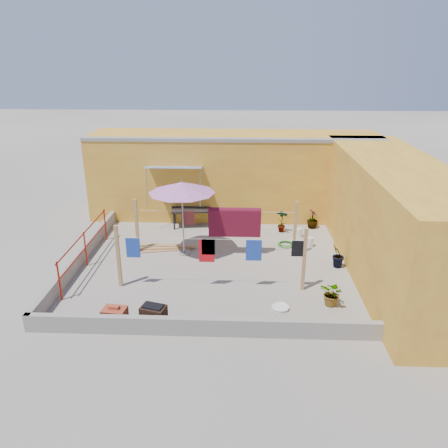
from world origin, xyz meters
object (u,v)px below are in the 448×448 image
Objects in this scene: brick_stack at (115,316)px; white_basin at (281,307)px; green_hose at (286,244)px; outdoor_table at (191,211)px; water_jug_a at (310,242)px; plant_back_a at (237,217)px; patio_umbrella at (182,188)px; water_jug_b at (299,233)px; brazier at (154,315)px.

white_basin is (3.99, 0.79, -0.16)m from brick_stack.
green_hose reaches higher than white_basin.
water_jug_a is (4.15, -1.71, -0.45)m from outdoor_table.
plant_back_a reaches higher than outdoor_table.
patio_umbrella is at bearing 132.06° from white_basin.
brick_stack reaches higher than green_hose.
water_jug_a is at bearing 10.25° from patio_umbrella.
plant_back_a is at bearing 145.72° from water_jug_a.
brick_stack is 1.59× the size of water_jug_a.
green_hose is at bearing -43.97° from plant_back_a.
brick_stack is (-1.15, -3.95, -2.00)m from patio_umbrella.
green_hose is at bearing -123.76° from water_jug_b.
green_hose is (3.56, 4.76, -0.21)m from brazier.
water_jug_b is at bearing 47.86° from brick_stack.
brick_stack is at bearing 180.00° from brazier.
water_jug_a is at bearing 71.79° from white_basin.
white_basin is 5.70m from plant_back_a.
brick_stack is 0.91× the size of brazier.
green_hose is at bearing 53.23° from brazier.
green_hose is at bearing -26.01° from outdoor_table.
brick_stack is at bearing -138.35° from water_jug_a.
outdoor_table is at bearing 80.05° from brick_stack.
white_basin is 4.11m from water_jug_a.
outdoor_table is at bearing 157.65° from water_jug_a.
brazier is 1.75× the size of water_jug_a.
plant_back_a reaches higher than water_jug_a.
brick_stack is 1.67× the size of water_jug_b.
water_jug_b is 0.93m from green_hose.
brazier is 1.18× the size of green_hose.
patio_umbrella is at bearing -124.68° from plant_back_a.
brazier is 6.87m from water_jug_b.
patio_umbrella is 1.62× the size of outdoor_table.
brazier is (-0.19, -6.40, -0.36)m from outdoor_table.
water_jug_b is at bearing -20.98° from plant_back_a.
white_basin is at bearing -102.04° from water_jug_b.
brick_stack is at bearing -106.24° from patio_umbrella.
plant_back_a reaches higher than brick_stack.
plant_back_a is at bearing 136.03° from green_hose.
brazier is 5.94m from green_hose.
outdoor_table reaches higher than water_jug_a.
outdoor_table reaches higher than water_jug_b.
patio_umbrella reaches higher than plant_back_a.
outdoor_table reaches higher than brazier.
water_jug_a is at bearing 47.21° from brazier.
plant_back_a reaches higher than water_jug_b.
outdoor_table is at bearing 178.81° from plant_back_a.
white_basin is at bearing -108.21° from water_jug_a.
outdoor_table reaches higher than green_hose.
outdoor_table is 2.77× the size of green_hose.
plant_back_a is at bearing 66.08° from brick_stack.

